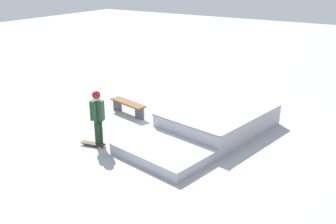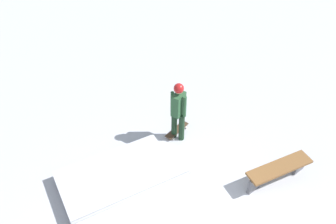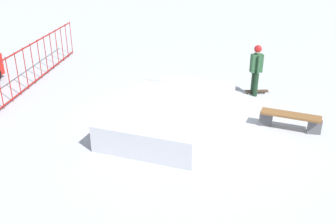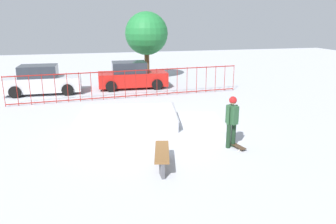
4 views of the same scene
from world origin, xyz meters
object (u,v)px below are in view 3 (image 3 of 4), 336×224
object	(u,v)px
park_bench	(290,118)
skateboard	(257,91)
skate_ramp	(171,112)
skater	(256,66)

from	to	relation	value
park_bench	skateboard	bearing A→B (deg)	16.12
skate_ramp	park_bench	size ratio (longest dim) A/B	3.49
skateboard	park_bench	world-z (taller)	park_bench
skate_ramp	skateboard	bearing A→B (deg)	-32.62
skate_ramp	park_bench	xyz separation A→B (m)	(0.09, -3.31, 0.04)
skater	park_bench	bearing A→B (deg)	-90.52
skate_ramp	skater	xyz separation A→B (m)	(2.62, -2.43, 0.69)
skate_ramp	park_bench	bearing A→B (deg)	-78.79
skate_ramp	skater	bearing A→B (deg)	-33.10
skate_ramp	skater	distance (m)	3.64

